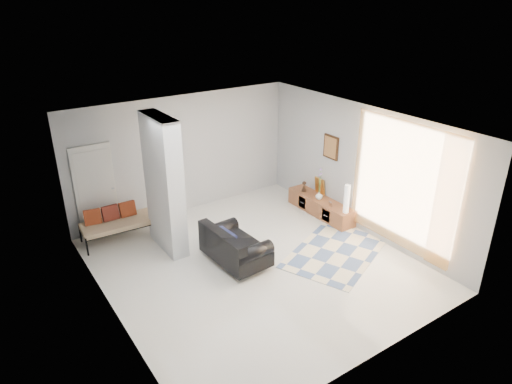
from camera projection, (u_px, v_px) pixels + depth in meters
floor at (255, 264)px, 8.94m from camera, size 6.00×6.00×0.00m
ceiling at (255, 126)px, 7.80m from camera, size 6.00×6.00×0.00m
wall_back at (183, 155)px, 10.64m from camera, size 6.00×0.00×6.00m
wall_front at (381, 278)px, 6.10m from camera, size 6.00×0.00×6.00m
wall_left at (106, 243)px, 6.96m from camera, size 0.00×6.00×6.00m
wall_right at (361, 169)px, 9.78m from camera, size 0.00×6.00×6.00m
partition_column at (164, 185)px, 9.02m from camera, size 0.35×1.20×2.80m
hallway_door at (96, 191)px, 9.68m from camera, size 0.85×0.06×2.04m
curtain at (402, 186)px, 8.85m from camera, size 0.00×2.55×2.55m
wall_art at (331, 147)px, 10.37m from camera, size 0.04×0.45×0.55m
media_console at (321, 206)px, 10.86m from camera, size 0.45×1.93×0.80m
loveseat at (233, 247)px, 8.86m from camera, size 0.92×1.47×0.76m
daybed at (118, 221)px, 9.70m from camera, size 1.63×0.76×0.77m
area_rug at (335, 252)px, 9.34m from camera, size 2.67×2.28×0.01m
cylinder_lamp at (347, 199)px, 10.01m from camera, size 0.12×0.12×0.66m
bronze_figurine at (304, 186)px, 11.14m from camera, size 0.14×0.14×0.26m
vase at (319, 196)px, 10.74m from camera, size 0.19×0.19×0.18m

